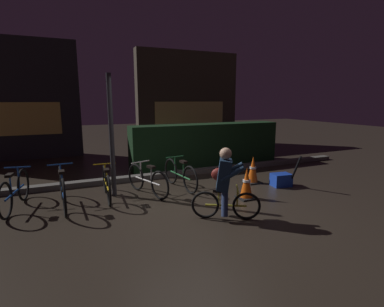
% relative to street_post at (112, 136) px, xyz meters
% --- Properties ---
extents(ground_plane, '(40.00, 40.00, 0.00)m').
position_rel_street_post_xyz_m(ground_plane, '(1.36, -1.20, -1.28)').
color(ground_plane, '#2D261E').
extents(sidewalk_curb, '(12.00, 0.24, 0.12)m').
position_rel_street_post_xyz_m(sidewalk_curb, '(1.36, 1.00, -1.22)').
color(sidewalk_curb, '#56544F').
rests_on(sidewalk_curb, ground).
extents(hedge_row, '(4.80, 0.70, 1.29)m').
position_rel_street_post_xyz_m(hedge_row, '(3.16, 1.90, -0.63)').
color(hedge_row, black).
rests_on(hedge_row, ground).
extents(storefront_left, '(4.42, 0.54, 4.06)m').
position_rel_street_post_xyz_m(storefront_left, '(-2.52, 5.30, 0.74)').
color(storefront_left, '#262328').
rests_on(storefront_left, ground).
extents(storefront_right, '(4.65, 0.54, 4.12)m').
position_rel_street_post_xyz_m(storefront_right, '(4.26, 6.00, 0.77)').
color(storefront_right, '#42382D').
rests_on(storefront_right, ground).
extents(street_post, '(0.10, 0.10, 2.56)m').
position_rel_street_post_xyz_m(street_post, '(0.00, 0.00, 0.00)').
color(street_post, '#2D2D33').
rests_on(street_post, ground).
extents(parked_bike_leftmost, '(0.46, 1.62, 0.75)m').
position_rel_street_post_xyz_m(parked_bike_leftmost, '(-1.82, -0.07, -0.94)').
color(parked_bike_leftmost, black).
rests_on(parked_bike_leftmost, ground).
extents(parked_bike_left_mid, '(0.46, 1.73, 0.80)m').
position_rel_street_post_xyz_m(parked_bike_left_mid, '(-1.00, -0.34, -0.92)').
color(parked_bike_left_mid, black).
rests_on(parked_bike_left_mid, ground).
extents(parked_bike_center_left, '(0.46, 1.52, 0.70)m').
position_rel_street_post_xyz_m(parked_bike_center_left, '(-0.17, -0.17, -0.96)').
color(parked_bike_center_left, black).
rests_on(parked_bike_center_left, ground).
extents(parked_bike_center_right, '(0.57, 1.44, 0.70)m').
position_rel_street_post_xyz_m(parked_bike_center_right, '(0.67, -0.24, -0.96)').
color(parked_bike_center_right, black).
rests_on(parked_bike_center_right, ground).
extents(parked_bike_right_mid, '(0.46, 1.54, 0.71)m').
position_rel_street_post_xyz_m(parked_bike_right_mid, '(1.48, -0.10, -0.95)').
color(parked_bike_right_mid, black).
rests_on(parked_bike_right_mid, ground).
extents(traffic_cone_near, '(0.36, 0.36, 0.66)m').
position_rel_street_post_xyz_m(traffic_cone_near, '(2.49, -1.30, -0.96)').
color(traffic_cone_near, black).
rests_on(traffic_cone_near, ground).
extents(traffic_cone_far, '(0.36, 0.36, 0.67)m').
position_rel_street_post_xyz_m(traffic_cone_far, '(3.29, -0.39, -0.96)').
color(traffic_cone_far, black).
rests_on(traffic_cone_far, ground).
extents(blue_crate, '(0.48, 0.38, 0.30)m').
position_rel_street_post_xyz_m(blue_crate, '(3.75, -0.90, -1.13)').
color(blue_crate, '#193DB7').
rests_on(blue_crate, ground).
extents(cyclist, '(1.06, 0.68, 1.25)m').
position_rel_street_post_xyz_m(cyclist, '(1.55, -2.02, -0.65)').
color(cyclist, black).
rests_on(cyclist, ground).
extents(closed_umbrella, '(0.09, 0.41, 0.79)m').
position_rel_street_post_xyz_m(closed_umbrella, '(3.91, -1.15, -0.88)').
color(closed_umbrella, black).
rests_on(closed_umbrella, ground).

